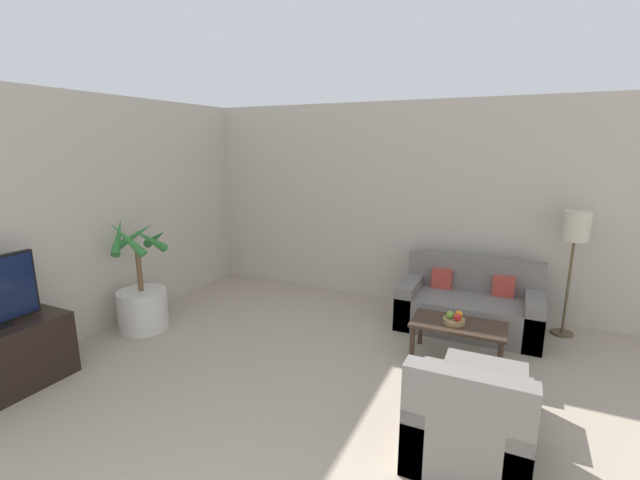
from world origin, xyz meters
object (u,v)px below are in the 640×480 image
(coffee_table, at_px, (458,329))
(potted_palm, at_px, (142,299))
(orange_fruit, at_px, (459,314))
(ottoman, at_px, (483,385))
(armchair, at_px, (468,426))
(fruit_bowl, at_px, (454,321))
(apple_green, at_px, (450,314))
(sofa_loveseat, at_px, (469,306))
(apple_red, at_px, (458,317))
(floor_lamp, at_px, (575,234))

(coffee_table, bearing_deg, potted_palm, -166.99)
(orange_fruit, relative_size, ottoman, 0.11)
(potted_palm, relative_size, armchair, 1.69)
(ottoman, bearing_deg, coffee_table, 113.64)
(potted_palm, bearing_deg, orange_fruit, 13.51)
(fruit_bowl, xyz_separation_m, apple_green, (-0.04, 0.00, 0.06))
(sofa_loveseat, height_order, coffee_table, sofa_loveseat)
(coffee_table, height_order, apple_red, apple_red)
(floor_lamp, height_order, ottoman, floor_lamp)
(apple_red, xyz_separation_m, ottoman, (0.32, -0.65, -0.30))
(sofa_loveseat, bearing_deg, ottoman, -79.22)
(floor_lamp, relative_size, orange_fruit, 19.37)
(apple_red, height_order, armchair, armchair)
(apple_red, bearing_deg, orange_fruit, 89.49)
(fruit_bowl, distance_m, apple_green, 0.07)
(fruit_bowl, height_order, ottoman, fruit_bowl)
(apple_red, bearing_deg, coffee_table, 82.64)
(potted_palm, relative_size, apple_green, 17.94)
(ottoman, bearing_deg, sofa_loveseat, 100.78)
(floor_lamp, bearing_deg, potted_palm, -156.73)
(apple_green, xyz_separation_m, ottoman, (0.40, -0.69, -0.31))
(sofa_loveseat, distance_m, apple_green, 0.91)
(sofa_loveseat, distance_m, orange_fruit, 0.86)
(floor_lamp, bearing_deg, armchair, -106.54)
(fruit_bowl, bearing_deg, potted_palm, -167.10)
(sofa_loveseat, height_order, armchair, sofa_loveseat)
(fruit_bowl, xyz_separation_m, apple_red, (0.04, -0.04, 0.06))
(potted_palm, relative_size, fruit_bowl, 6.21)
(floor_lamp, xyz_separation_m, orange_fruit, (-1.03, -1.10, -0.71))
(floor_lamp, relative_size, apple_green, 19.14)
(ottoman, bearing_deg, fruit_bowl, 117.16)
(potted_palm, bearing_deg, fruit_bowl, 12.90)
(apple_green, bearing_deg, potted_palm, -166.93)
(armchair, distance_m, ottoman, 0.74)
(sofa_loveseat, xyz_separation_m, floor_lamp, (1.02, 0.27, 0.92))
(fruit_bowl, relative_size, apple_red, 2.99)
(sofa_loveseat, relative_size, apple_green, 20.96)
(armchair, bearing_deg, fruit_bowl, 102.18)
(floor_lamp, distance_m, apple_green, 1.75)
(apple_green, bearing_deg, apple_red, -25.92)
(ottoman, bearing_deg, apple_red, 115.88)
(sofa_loveseat, bearing_deg, floor_lamp, 15.01)
(floor_lamp, relative_size, ottoman, 2.18)
(fruit_bowl, bearing_deg, orange_fruit, 51.12)
(fruit_bowl, relative_size, armchair, 0.27)
(ottoman, bearing_deg, armchair, -93.63)
(apple_green, relative_size, ottoman, 0.11)
(sofa_loveseat, relative_size, floor_lamp, 1.10)
(apple_green, height_order, ottoman, apple_green)
(floor_lamp, height_order, apple_green, floor_lamp)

